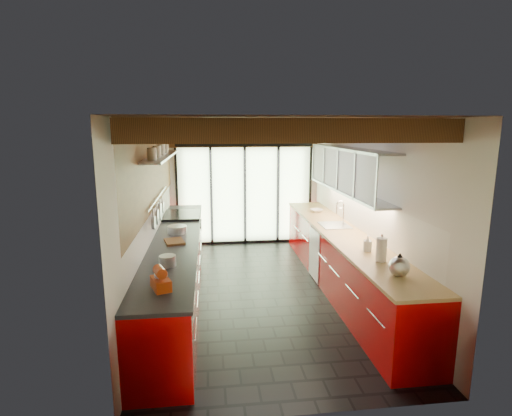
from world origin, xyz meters
The scene contains 18 objects.
ground centered at (0.00, 0.00, 0.00)m, with size 5.50×5.50×0.00m, color black.
room_shell centered at (0.00, 0.00, 1.65)m, with size 5.50×5.50×5.50m.
ceiling_beams centered at (0.00, 0.38, 2.46)m, with size 3.14×5.06×4.90m.
glass_door centered at (0.00, 2.69, 1.66)m, with size 2.95×0.10×2.90m.
left_counter centered at (-1.28, 0.00, 0.46)m, with size 0.68×5.00×0.92m.
range_stove centered at (-1.28, 1.45, 0.47)m, with size 0.66×0.90×0.97m.
right_counter centered at (1.27, 0.00, 0.46)m, with size 0.68×5.00×0.92m.
sink_assembly centered at (1.29, 0.40, 0.96)m, with size 0.45×0.52×0.43m.
upper_cabinets_right centered at (1.43, 0.30, 1.85)m, with size 0.34×3.00×3.00m.
left_wall_fixtures centered at (-1.47, 0.14, 1.88)m, with size 0.28×2.60×0.96m.
stand_mixer centered at (-1.27, -1.95, 1.02)m, with size 0.24×0.31×0.24m.
pot_large centered at (-1.27, -1.26, 0.98)m, with size 0.20×0.20×0.12m, color silver.
pot_small centered at (-1.27, 0.23, 0.98)m, with size 0.29×0.29×0.11m, color silver.
cutting_board centered at (-1.27, -0.29, 0.93)m, with size 0.25×0.35×0.03m, color brown.
kettle centered at (1.27, -1.87, 1.04)m, with size 0.30×0.32×0.27m.
paper_towel centered at (1.27, -1.41, 1.06)m, with size 0.17×0.17×0.35m.
soap_bottle centered at (1.27, -0.99, 1.03)m, with size 0.10×0.10×0.21m, color silver.
bowl centered at (1.27, 1.51, 0.95)m, with size 0.23×0.23×0.06m, color silver.
Camera 1 is at (-0.77, -5.79, 2.50)m, focal length 28.00 mm.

